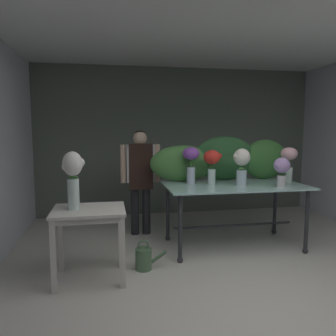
{
  "coord_description": "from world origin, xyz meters",
  "views": [
    {
      "loc": [
        -1.26,
        -2.19,
        1.56
      ],
      "look_at": [
        -0.57,
        1.62,
        1.09
      ],
      "focal_mm": 35.51,
      "sensor_mm": 36.0,
      "label": 1
    }
  ],
  "objects": [
    {
      "name": "wall_back",
      "position": [
        0.0,
        3.82,
        1.32
      ],
      "size": [
        5.15,
        0.12,
        2.64
      ],
      "primitive_type": "cube",
      "color": "slate",
      "rests_on": "ground"
    },
    {
      "name": "vase_scarlet_stock",
      "position": [
        0.06,
        1.91,
        1.12
      ],
      "size": [
        0.24,
        0.22,
        0.45
      ],
      "color": "silver",
      "rests_on": "display_table_glass"
    },
    {
      "name": "vase_blush_ranunculus",
      "position": [
        1.1,
        1.83,
        1.14
      ],
      "size": [
        0.22,
        0.22,
        0.48
      ],
      "color": "silver",
      "rests_on": "display_table_glass"
    },
    {
      "name": "vase_white_roses_tall",
      "position": [
        -1.61,
        1.19,
        1.09
      ],
      "size": [
        0.22,
        0.2,
        0.58
      ],
      "color": "silver",
      "rests_on": "side_table_white"
    },
    {
      "name": "side_table_white",
      "position": [
        -1.46,
        1.19,
        0.64
      ],
      "size": [
        0.72,
        0.58,
        0.75
      ],
      "color": "silver",
      "rests_on": "ground"
    },
    {
      "name": "foliage_backdrop",
      "position": [
        0.33,
        2.22,
        1.11
      ],
      "size": [
        1.99,
        0.3,
        0.62
      ],
      "color": "#477F3D",
      "rests_on": "display_table_glass"
    },
    {
      "name": "ceiling_slab",
      "position": [
        0.0,
        1.91,
        2.7
      ],
      "size": [
        5.27,
        3.94,
        0.12
      ],
      "primitive_type": "cube",
      "color": "silver",
      "rests_on": "wall_back"
    },
    {
      "name": "vase_violet_hydrangea",
      "position": [
        -0.2,
        1.99,
        1.14
      ],
      "size": [
        0.22,
        0.22,
        0.48
      ],
      "color": "silver",
      "rests_on": "display_table_glass"
    },
    {
      "name": "florist",
      "position": [
        -0.8,
        2.59,
        0.93
      ],
      "size": [
        0.58,
        0.24,
        1.53
      ],
      "color": "#232328",
      "rests_on": "ground"
    },
    {
      "name": "ground_plane",
      "position": [
        0.0,
        1.91,
        0.0
      ],
      "size": [
        8.4,
        8.4,
        0.0
      ],
      "primitive_type": "plane",
      "color": "beige"
    },
    {
      "name": "vase_ivory_tulips",
      "position": [
        0.41,
        1.76,
        1.11
      ],
      "size": [
        0.23,
        0.21,
        0.47
      ],
      "color": "silver",
      "rests_on": "display_table_glass"
    },
    {
      "name": "watering_can",
      "position": [
        -0.89,
        1.33,
        0.13
      ],
      "size": [
        0.35,
        0.18,
        0.34
      ],
      "color": "#4C704C",
      "rests_on": "ground"
    },
    {
      "name": "display_table_glass",
      "position": [
        0.35,
        1.85,
        0.71
      ],
      "size": [
        1.81,
        1.0,
        0.84
      ],
      "color": "#A8D7D2",
      "rests_on": "ground"
    },
    {
      "name": "vase_lilac_roses",
      "position": [
        0.86,
        1.57,
        1.06
      ],
      "size": [
        0.21,
        0.2,
        0.37
      ],
      "color": "silver",
      "rests_on": "display_table_glass"
    }
  ]
}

